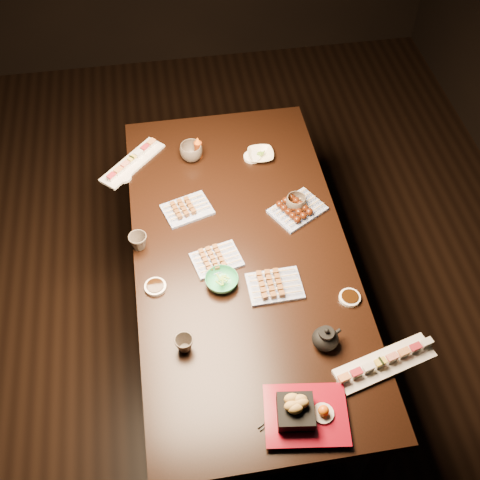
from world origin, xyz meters
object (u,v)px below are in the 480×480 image
(yakitori_plate_left, at_px, (187,207))
(condiment_bottle, at_px, (198,147))
(sushi_platter_near, at_px, (386,361))
(yakitori_plate_center, at_px, (217,257))
(tempura_tray, at_px, (307,411))
(teacup_mid_right, at_px, (296,203))
(teapot, at_px, (326,337))
(teacup_far_left, at_px, (138,242))
(dining_table, at_px, (242,301))
(yakitori_plate_right, at_px, (275,283))
(edamame_bowl_cream, at_px, (261,155))
(sushi_platter_far, at_px, (132,160))
(teacup_far_right, at_px, (191,152))
(edamame_bowl_green, at_px, (222,281))
(teacup_near_left, at_px, (184,344))

(yakitori_plate_left, height_order, condiment_bottle, condiment_bottle)
(sushi_platter_near, bearing_deg, yakitori_plate_center, 118.85)
(tempura_tray, bearing_deg, teacup_mid_right, 87.19)
(tempura_tray, height_order, teapot, tempura_tray)
(teacup_far_left, distance_m, condiment_bottle, 0.60)
(dining_table, bearing_deg, yakitori_plate_right, -79.36)
(dining_table, bearing_deg, condiment_bottle, 83.84)
(yakitori_plate_center, distance_m, teacup_mid_right, 0.45)
(yakitori_plate_center, bearing_deg, sushi_platter_near, -60.01)
(edamame_bowl_cream, bearing_deg, teapot, -87.12)
(sushi_platter_near, xyz_separation_m, sushi_platter_far, (-0.86, 1.20, -0.00))
(yakitori_plate_center, xyz_separation_m, condiment_bottle, (-0.00, 0.63, 0.03))
(teapot, bearing_deg, yakitori_plate_right, 96.77)
(yakitori_plate_center, bearing_deg, teacup_mid_right, 17.62)
(teacup_far_left, relative_size, condiment_bottle, 0.65)
(sushi_platter_near, bearing_deg, sushi_platter_far, 110.68)
(edamame_bowl_cream, bearing_deg, yakitori_plate_center, -116.66)
(sushi_platter_far, relative_size, teacup_far_right, 3.37)
(dining_table, relative_size, tempura_tray, 6.31)
(teacup_mid_right, xyz_separation_m, teacup_far_right, (-0.42, 0.39, 0.01))
(teapot, distance_m, condiment_bottle, 1.14)
(condiment_bottle, bearing_deg, sushi_platter_far, 179.75)
(yakitori_plate_center, relative_size, teacup_mid_right, 2.19)
(yakitori_plate_center, height_order, condiment_bottle, condiment_bottle)
(yakitori_plate_right, relative_size, yakitori_plate_left, 1.04)
(yakitori_plate_right, height_order, edamame_bowl_green, yakitori_plate_right)
(teapot, bearing_deg, tempura_tray, -135.01)
(condiment_bottle, bearing_deg, teacup_near_left, -99.59)
(yakitori_plate_center, bearing_deg, teacup_far_left, 144.85)
(yakitori_plate_center, bearing_deg, condiment_bottle, 76.44)
(dining_table, xyz_separation_m, teacup_near_left, (-0.28, -0.41, 0.41))
(teacup_far_left, bearing_deg, condiment_bottle, 58.60)
(edamame_bowl_green, bearing_deg, yakitori_plate_center, 92.18)
(teacup_near_left, distance_m, condiment_bottle, 1.04)
(teacup_mid_right, relative_size, teacup_far_right, 0.83)
(tempura_tray, relative_size, teacup_far_right, 2.66)
(teacup_far_left, xyz_separation_m, teapot, (0.66, -0.57, 0.01))
(sushi_platter_near, xyz_separation_m, yakitori_plate_center, (-0.54, 0.57, 0.00))
(yakitori_plate_center, distance_m, yakitori_plate_right, 0.27)
(edamame_bowl_cream, bearing_deg, yakitori_plate_right, -96.12)
(sushi_platter_far, height_order, yakitori_plate_left, yakitori_plate_left)
(dining_table, bearing_deg, teacup_far_left, 150.70)
(dining_table, bearing_deg, edamame_bowl_cream, 55.37)
(edamame_bowl_cream, xyz_separation_m, teacup_near_left, (-0.46, -0.97, 0.02))
(sushi_platter_far, relative_size, yakitori_plate_center, 1.84)
(teacup_near_left, bearing_deg, yakitori_plate_right, 29.46)
(sushi_platter_near, bearing_deg, teacup_mid_right, 86.17)
(yakitori_plate_right, xyz_separation_m, yakitori_plate_left, (-0.30, 0.47, -0.00))
(sushi_platter_near, distance_m, teapot, 0.23)
(edamame_bowl_green, height_order, teacup_mid_right, teacup_mid_right)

